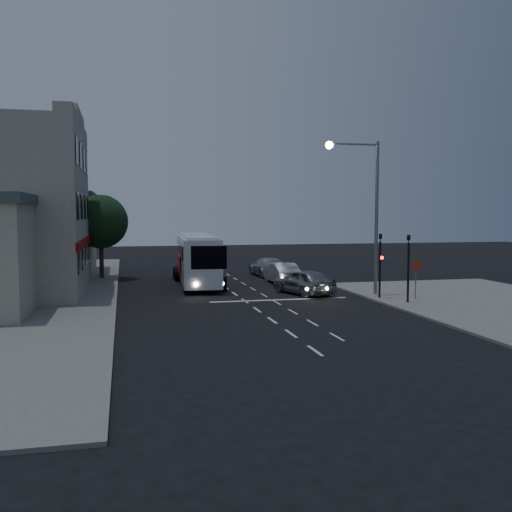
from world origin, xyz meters
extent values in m
plane|color=black|center=(0.00, 0.00, 0.00)|extent=(120.00, 120.00, 0.00)
cube|color=slate|center=(-13.00, 8.00, 0.06)|extent=(12.00, 50.00, 0.12)
cube|color=silver|center=(0.00, -10.00, 0.01)|extent=(0.12, 1.60, 0.01)
cube|color=silver|center=(0.00, -7.00, 0.01)|extent=(0.12, 1.60, 0.01)
cube|color=silver|center=(0.00, -4.00, 0.01)|extent=(0.12, 1.60, 0.01)
cube|color=silver|center=(0.00, -1.00, 0.01)|extent=(0.12, 1.60, 0.01)
cube|color=silver|center=(0.00, 2.00, 0.01)|extent=(0.12, 1.60, 0.01)
cube|color=silver|center=(0.00, 5.00, 0.01)|extent=(0.12, 1.60, 0.01)
cube|color=silver|center=(0.00, 8.00, 0.01)|extent=(0.12, 1.60, 0.01)
cube|color=silver|center=(0.00, 11.00, 0.01)|extent=(0.12, 1.60, 0.01)
cube|color=silver|center=(0.00, 14.00, 0.01)|extent=(0.12, 1.60, 0.01)
cube|color=silver|center=(0.00, 17.00, 0.01)|extent=(0.12, 1.60, 0.01)
cube|color=silver|center=(1.60, -8.00, 0.01)|extent=(0.10, 1.50, 0.01)
cube|color=silver|center=(1.60, -5.00, 0.01)|extent=(0.10, 1.50, 0.01)
cube|color=silver|center=(1.60, -2.00, 0.01)|extent=(0.10, 1.50, 0.01)
cube|color=silver|center=(1.60, 1.00, 0.01)|extent=(0.10, 1.50, 0.01)
cube|color=silver|center=(1.60, 4.00, 0.01)|extent=(0.10, 1.50, 0.01)
cube|color=silver|center=(1.60, 7.00, 0.01)|extent=(0.10, 1.50, 0.01)
cube|color=silver|center=(1.60, 10.00, 0.01)|extent=(0.10, 1.50, 0.01)
cube|color=silver|center=(1.60, 13.00, 0.01)|extent=(0.10, 1.50, 0.01)
cube|color=silver|center=(1.60, 16.00, 0.01)|extent=(0.10, 1.50, 0.01)
cube|color=silver|center=(1.60, 19.00, 0.01)|extent=(0.10, 1.50, 0.01)
cube|color=silver|center=(2.00, 2.00, 0.01)|extent=(8.00, 0.35, 0.01)
cube|color=silver|center=(-1.64, 10.18, 1.82)|extent=(2.97, 11.33, 2.99)
cube|color=silver|center=(-1.64, 10.18, 3.36)|extent=(2.58, 10.93, 0.17)
cube|color=black|center=(-1.64, 4.62, 2.29)|extent=(2.15, 0.23, 1.40)
cube|color=black|center=(-0.46, 10.65, 2.43)|extent=(0.57, 9.33, 0.84)
cube|color=black|center=(-2.81, 10.65, 2.43)|extent=(0.57, 9.33, 0.84)
cube|color=#CA000C|center=(-0.45, 11.12, 1.40)|extent=(0.32, 5.13, 1.31)
cube|color=#CA000C|center=(-2.82, 11.12, 1.40)|extent=(0.32, 5.13, 1.31)
cylinder|color=black|center=(-2.80, 6.26, 0.47)|extent=(0.38, 0.95, 0.93)
cylinder|color=black|center=(-0.47, 6.26, 0.47)|extent=(0.38, 0.95, 0.93)
cylinder|color=black|center=(-2.80, 12.52, 0.47)|extent=(0.38, 0.95, 0.93)
cylinder|color=black|center=(-0.47, 12.52, 0.47)|extent=(0.38, 0.95, 0.93)
cylinder|color=black|center=(-2.80, 14.11, 0.47)|extent=(0.38, 0.95, 0.93)
cylinder|color=black|center=(-0.47, 14.11, 0.47)|extent=(0.38, 0.95, 0.93)
cylinder|color=#FFF2CC|center=(-2.43, 4.56, 0.70)|extent=(0.25, 0.06, 0.24)
cylinder|color=#FFF2CC|center=(-0.84, 4.56, 0.70)|extent=(0.25, 0.06, 0.24)
imported|color=gray|center=(4.05, 3.80, 0.78)|extent=(3.20, 4.94, 1.56)
imported|color=silver|center=(4.21, 9.30, 0.74)|extent=(1.59, 4.50, 1.48)
imported|color=#A9AAAD|center=(4.47, 14.30, 0.74)|extent=(2.24, 5.16, 1.48)
cylinder|color=black|center=(7.60, 0.80, 1.72)|extent=(0.12, 0.12, 3.20)
imported|color=black|center=(7.60, 0.80, 3.77)|extent=(0.15, 0.18, 0.90)
cube|color=black|center=(7.60, 0.62, 2.42)|extent=(0.25, 0.12, 0.30)
cube|color=#FF0C0C|center=(7.60, 0.55, 2.42)|extent=(0.16, 0.02, 0.18)
cylinder|color=black|center=(8.30, -1.20, 1.72)|extent=(0.12, 0.12, 3.20)
imported|color=black|center=(8.30, -1.20, 3.77)|extent=(0.18, 0.15, 0.90)
cylinder|color=slate|center=(9.30, -0.20, 1.12)|extent=(0.06, 0.06, 2.00)
cube|color=maroon|center=(9.30, -0.27, 2.02)|extent=(0.45, 0.03, 0.60)
cylinder|color=slate|center=(8.00, 2.20, 4.62)|extent=(0.20, 0.20, 9.00)
cylinder|color=slate|center=(6.50, 2.20, 8.92)|extent=(3.00, 0.12, 0.12)
sphere|color=#FFBF59|center=(5.00, 2.20, 8.82)|extent=(0.44, 0.44, 0.44)
cube|color=#9E9182|center=(-9.50, 8.00, 10.37)|extent=(1.00, 12.00, 0.50)
cube|color=#9E9182|center=(-9.50, 8.00, 10.87)|extent=(1.00, 6.00, 0.50)
cube|color=#840704|center=(-8.95, 8.00, 3.12)|extent=(0.15, 12.00, 0.50)
cube|color=black|center=(-8.98, 3.50, 2.32)|extent=(0.06, 1.30, 1.50)
cube|color=black|center=(-8.98, 6.50, 2.32)|extent=(0.06, 1.30, 1.50)
cube|color=black|center=(-8.98, 9.50, 2.32)|extent=(0.06, 1.30, 1.50)
cube|color=black|center=(-8.98, 12.50, 2.32)|extent=(0.06, 1.30, 1.50)
cube|color=black|center=(-8.98, 3.50, 5.32)|extent=(0.06, 1.30, 1.50)
cube|color=black|center=(-8.98, 6.50, 5.32)|extent=(0.06, 1.30, 1.50)
cube|color=black|center=(-8.98, 9.50, 5.32)|extent=(0.06, 1.30, 1.50)
cube|color=black|center=(-8.98, 12.50, 5.32)|extent=(0.06, 1.30, 1.50)
cube|color=black|center=(-8.98, 3.50, 8.32)|extent=(0.06, 1.30, 1.50)
cube|color=black|center=(-8.98, 6.50, 8.32)|extent=(0.06, 1.30, 1.50)
cube|color=black|center=(-8.98, 9.50, 8.32)|extent=(0.06, 1.30, 1.50)
cube|color=black|center=(-8.98, 12.50, 8.32)|extent=(0.06, 1.30, 1.50)
cube|color=#9E9B8C|center=(-13.50, 20.00, 3.12)|extent=(9.00, 9.00, 6.00)
cube|color=#40504C|center=(-13.50, 20.00, 6.37)|extent=(9.40, 9.40, 0.50)
cylinder|color=black|center=(-8.20, 15.00, 1.52)|extent=(0.32, 0.32, 2.80)
sphere|color=#183718|center=(-8.20, 15.00, 4.32)|extent=(4.00, 4.00, 4.00)
sphere|color=black|center=(-8.00, 15.60, 5.02)|extent=(2.60, 2.60, 2.60)
sphere|color=#183718|center=(-8.50, 14.40, 4.72)|extent=(2.40, 2.40, 2.40)
camera|label=1|loc=(-6.61, -28.99, 4.85)|focal=40.00mm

